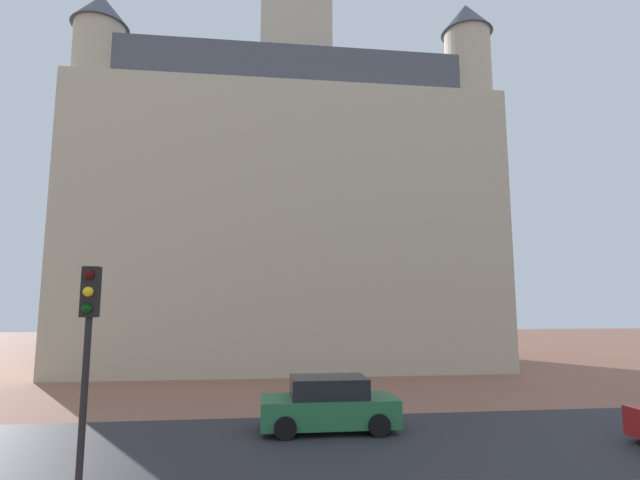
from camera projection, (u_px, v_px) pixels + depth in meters
ground_plane at (325, 443)px, 13.17m from camera, size 120.00×120.00×0.00m
street_asphalt_strip at (326, 445)px, 12.99m from camera, size 120.00×6.83×0.00m
landmark_building at (288, 210)px, 32.44m from camera, size 25.34×13.10×34.34m
car_green at (328, 405)px, 14.60m from camera, size 4.08×2.04×1.57m
traffic_light_pole at (87, 341)px, 8.47m from camera, size 0.28×0.34×4.42m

